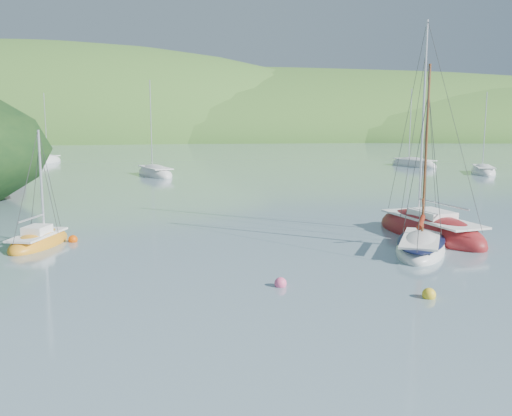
{
  "coord_description": "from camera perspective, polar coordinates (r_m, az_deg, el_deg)",
  "views": [
    {
      "loc": [
        -4.28,
        -20.16,
        6.38
      ],
      "look_at": [
        -1.95,
        8.0,
        1.83
      ],
      "focal_mm": 40.0,
      "sensor_mm": 36.0,
      "label": 1
    }
  ],
  "objects": [
    {
      "name": "shoreline_hills",
      "position": [
        192.77,
        -6.37,
        7.18
      ],
      "size": [
        690.0,
        135.0,
        56.0
      ],
      "color": "#376F2A",
      "rests_on": "ground"
    },
    {
      "name": "distant_sloop_a",
      "position": [
        63.34,
        -10.06,
        3.38
      ],
      "size": [
        5.66,
        8.3,
        11.21
      ],
      "rotation": [
        0.0,
        0.0,
        0.41
      ],
      "color": "silver",
      "rests_on": "ground"
    },
    {
      "name": "sloop_red",
      "position": [
        32.17,
        16.94,
        -2.29
      ],
      "size": [
        4.95,
        8.84,
        12.4
      ],
      "rotation": [
        0.0,
        0.0,
        0.26
      ],
      "color": "maroon",
      "rests_on": "ground"
    },
    {
      "name": "sailboat_yellow",
      "position": [
        30.57,
        -20.89,
        -3.21
      ],
      "size": [
        2.92,
        5.03,
        6.28
      ],
      "rotation": [
        0.0,
        0.0,
        -0.23
      ],
      "color": "orange",
      "rests_on": "ground"
    },
    {
      "name": "mooring_buoys",
      "position": [
        25.4,
        7.96,
        -5.22
      ],
      "size": [
        24.68,
        10.89,
        0.49
      ],
      "color": "yellow",
      "rests_on": "ground"
    },
    {
      "name": "distant_sloop_c",
      "position": [
        85.05,
        -20.43,
        4.38
      ],
      "size": [
        4.59,
        7.78,
        10.49
      ],
      "rotation": [
        0.0,
        0.0,
        -0.29
      ],
      "color": "silver",
      "rests_on": "ground"
    },
    {
      "name": "distant_sloop_d",
      "position": [
        69.62,
        21.77,
        3.37
      ],
      "size": [
        4.49,
        7.37,
        9.92
      ],
      "rotation": [
        0.0,
        0.0,
        -0.32
      ],
      "color": "silver",
      "rests_on": "ground"
    },
    {
      "name": "distant_sloop_b",
      "position": [
        76.94,
        15.48,
        4.18
      ],
      "size": [
        5.48,
        8.03,
        10.84
      ],
      "rotation": [
        0.0,
        0.0,
        0.41
      ],
      "color": "silver",
      "rests_on": "ground"
    },
    {
      "name": "daysailer_white",
      "position": [
        28.41,
        16.14,
        -3.76
      ],
      "size": [
        4.56,
        6.54,
        9.46
      ],
      "rotation": [
        0.0,
        0.0,
        -0.42
      ],
      "color": "silver",
      "rests_on": "ground"
    },
    {
      "name": "ground",
      "position": [
        21.58,
        7.01,
        -8.13
      ],
      "size": [
        700.0,
        700.0,
        0.0
      ],
      "primitive_type": "plane",
      "color": "slate",
      "rests_on": "ground"
    }
  ]
}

